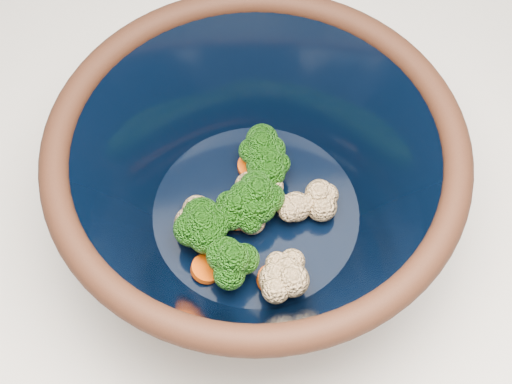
{
  "coord_description": "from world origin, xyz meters",
  "views": [
    {
      "loc": [
        -0.18,
        -0.23,
        1.51
      ],
      "look_at": [
        -0.12,
        0.08,
        0.97
      ],
      "focal_mm": 50.0,
      "sensor_mm": 36.0,
      "label": 1
    }
  ],
  "objects": [
    {
      "name": "mixing_bowl",
      "position": [
        -0.12,
        0.08,
        0.98
      ],
      "size": [
        0.43,
        0.43,
        0.15
      ],
      "rotation": [
        0.0,
        0.0,
        0.37
      ],
      "color": "black",
      "rests_on": "counter"
    },
    {
      "name": "vegetable_pile",
      "position": [
        -0.12,
        0.07,
        0.96
      ],
      "size": [
        0.15,
        0.17,
        0.06
      ],
      "color": "#608442",
      "rests_on": "mixing_bowl"
    }
  ]
}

